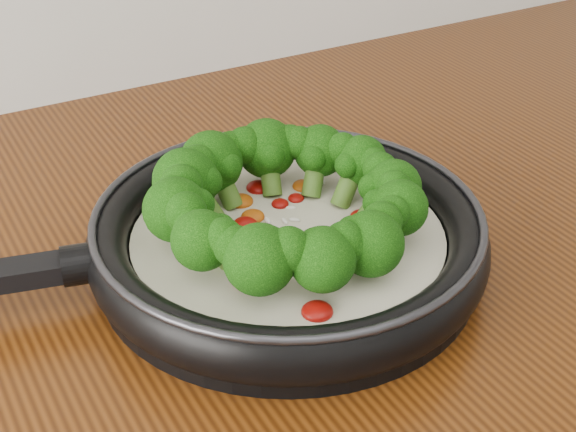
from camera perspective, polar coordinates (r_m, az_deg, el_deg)
skillet at (r=0.67m, az=-0.40°, el=-0.95°), size 0.53×0.39×0.09m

